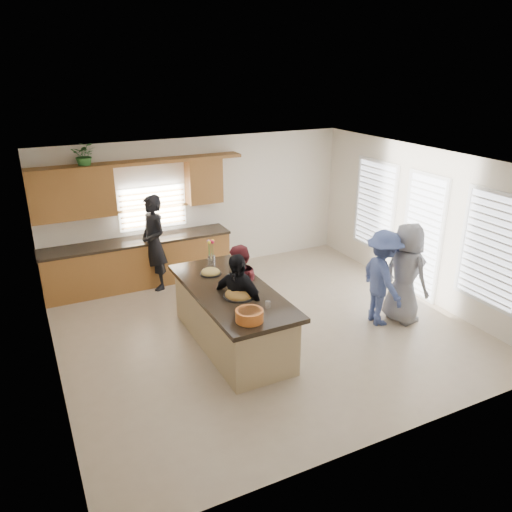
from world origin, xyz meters
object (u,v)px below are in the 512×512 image
woman_left_front (237,304)px  woman_right_front (406,273)px  woman_left_mid (239,290)px  woman_right_back (382,278)px  salad_bowl (249,315)px  island (232,318)px  woman_left_back (154,243)px

woman_left_front → woman_right_front: woman_right_front is taller
woman_left_mid → woman_right_back: woman_right_back is taller
salad_bowl → woman_right_front: bearing=8.2°
island → woman_left_mid: (0.28, 0.33, 0.29)m
woman_left_back → woman_left_front: (0.50, -2.83, -0.14)m
salad_bowl → woman_right_front: woman_right_front is taller
salad_bowl → woman_left_back: size_ratio=0.20×
woman_left_back → woman_right_back: woman_left_back is taller
salad_bowl → woman_left_front: 0.86m
island → woman_left_back: 2.70m
salad_bowl → woman_left_back: woman_left_back is taller
island → woman_right_front: size_ratio=1.55×
island → woman_right_front: (2.95, -0.58, 0.42)m
woman_left_mid → woman_left_front: woman_left_front is taller
woman_right_back → salad_bowl: bearing=111.5°
woman_left_back → woman_left_mid: woman_left_back is taller
woman_left_front → woman_left_back: bearing=159.8°
woman_left_back → salad_bowl: bearing=-9.4°
island → salad_bowl: salad_bowl is taller
woman_left_back → woman_left_front: 2.87m
woman_left_mid → island: bearing=-25.5°
salad_bowl → woman_left_back: 3.65m
island → woman_left_front: 0.41m
woman_left_mid → woman_right_back: (2.26, -0.80, 0.09)m
salad_bowl → woman_left_back: (-0.32, 3.64, -0.10)m
woman_right_back → woman_right_front: bearing=-94.7°
woman_left_front → woman_right_back: bearing=54.1°
woman_left_back → woman_right_front: size_ratio=1.07×
salad_bowl → woman_right_back: (2.72, 0.56, -0.21)m
woman_left_front → woman_right_front: size_ratio=0.91×
woman_left_back → woman_right_front: woman_left_back is taller
woman_left_back → woman_left_front: size_ratio=1.17×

